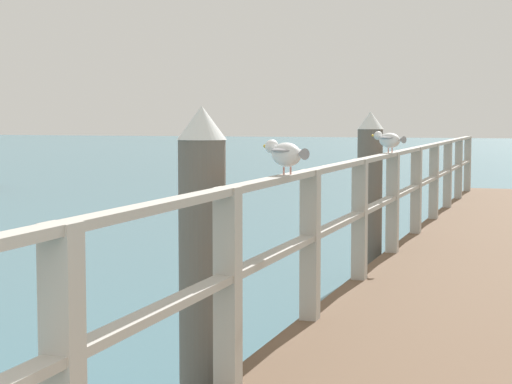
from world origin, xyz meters
TOP-DOWN VIEW (x-y plane):
  - pier_deck at (0.00, 9.06)m, footprint 2.51×18.11m
  - pier_railing at (-1.17, 9.06)m, footprint 0.12×16.63m
  - dock_piling_near at (-1.55, 4.70)m, footprint 0.29×0.29m
  - dock_piling_far at (-1.55, 9.76)m, footprint 0.29×0.29m
  - seagull_foreground at (-1.18, 5.17)m, footprint 0.39×0.35m
  - seagull_background at (-1.18, 8.84)m, footprint 0.40×0.33m

SIDE VIEW (x-z plane):
  - pier_deck at x=0.00m, z-range 0.00..0.39m
  - dock_piling_near at x=-1.55m, z-range 0.01..1.87m
  - dock_piling_far at x=-1.55m, z-range 0.01..1.87m
  - pier_railing at x=-1.17m, z-range 0.52..1.56m
  - seagull_foreground at x=-1.18m, z-range 1.46..1.67m
  - seagull_background at x=-1.18m, z-range 1.46..1.67m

